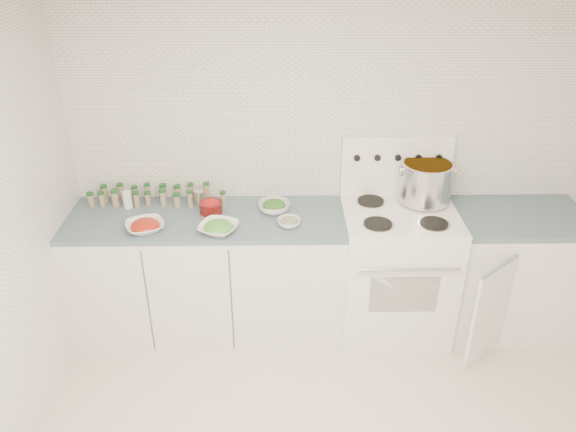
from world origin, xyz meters
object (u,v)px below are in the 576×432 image
Objects in this scene: stock_pot at (426,180)px; bowl_snowpea at (218,228)px; stove at (395,266)px; bowl_tomato at (145,226)px.

stock_pot is 1.43m from bowl_snowpea.
stove is at bearing 9.35° from bowl_snowpea.
bowl_snowpea reaches higher than bowl_tomato.
stock_pot is 1.24× the size of bowl_tomato.
stove is 4.46× the size of bowl_tomato.
stock_pot is at bearing 14.24° from bowl_snowpea.
stove is 1.73m from bowl_tomato.
stove is 4.44× the size of bowl_snowpea.
stock_pot is 1.23× the size of bowl_snowpea.
bowl_snowpea is (-1.38, -0.35, -0.16)m from stock_pot.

